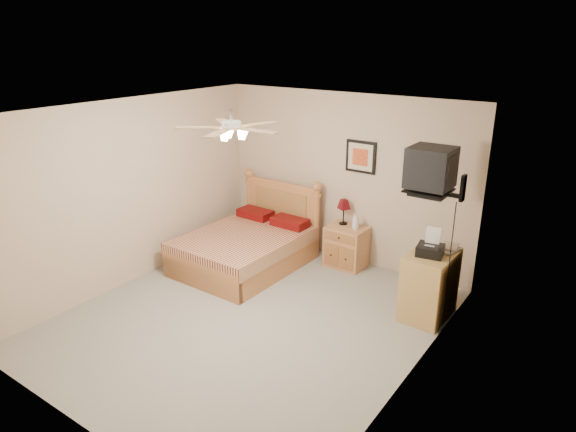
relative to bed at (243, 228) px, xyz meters
name	(u,v)px	position (x,y,z in m)	size (l,w,h in m)	color
floor	(250,319)	(1.00, -1.12, -0.60)	(4.50, 4.50, 0.00)	gray
ceiling	(243,111)	(1.00, -1.12, 1.90)	(4.00, 4.50, 0.04)	white
wall_back	(344,179)	(1.00, 1.13, 0.65)	(4.00, 0.04, 2.50)	beige
wall_front	(67,304)	(1.00, -3.37, 0.65)	(4.00, 0.04, 2.50)	beige
wall_left	(131,193)	(-1.00, -1.12, 0.65)	(0.04, 4.50, 2.50)	beige
wall_right	(415,266)	(3.00, -1.12, 0.65)	(0.04, 4.50, 2.50)	beige
bed	(243,228)	(0.00, 0.00, 0.00)	(1.42, 1.86, 1.21)	#B16836
nightstand	(346,247)	(1.22, 0.88, -0.30)	(0.56, 0.42, 0.61)	#C47744
table_lamp	(344,212)	(1.11, 0.97, 0.20)	(0.21, 0.21, 0.38)	#5C0B12
lotion_bottle	(356,221)	(1.35, 0.89, 0.13)	(0.10, 0.10, 0.25)	white
framed_picture	(361,157)	(1.27, 1.11, 1.02)	(0.46, 0.04, 0.46)	black
dresser	(429,285)	(2.73, 0.19, -0.19)	(0.49, 0.70, 0.83)	#B1884B
fax_machine	(431,243)	(2.72, 0.13, 0.39)	(0.30, 0.31, 0.31)	black
magazine_lower	(441,247)	(2.75, 0.42, 0.24)	(0.22, 0.29, 0.03)	#B6AC95
magazine_upper	(442,245)	(2.75, 0.43, 0.27)	(0.19, 0.26, 0.02)	tan
wall_tv	(444,173)	(2.75, 0.22, 1.21)	(0.56, 0.46, 0.58)	black
ceiling_fan	(231,127)	(1.00, -1.32, 1.76)	(1.14, 1.14, 0.28)	white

